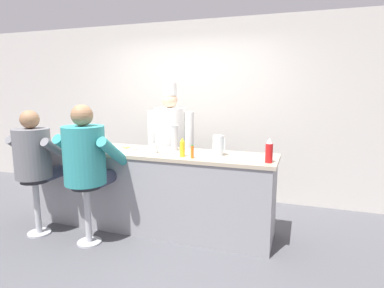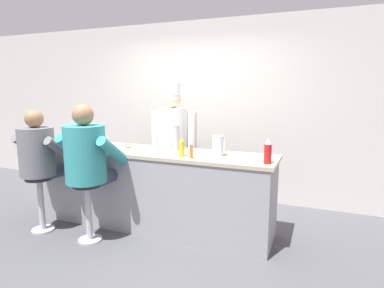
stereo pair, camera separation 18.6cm
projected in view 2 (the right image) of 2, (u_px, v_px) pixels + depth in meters
The scene contains 14 objects.
ground_plane at pixel (139, 237), 3.70m from camera, with size 20.00×20.00×0.00m, color #4C4C51.
wall_back at pixel (195, 110), 5.05m from camera, with size 10.00×0.06×2.70m.
diner_counter at pixel (152, 189), 3.92m from camera, with size 2.97×0.66×0.95m.
ketchup_bottle_red at pixel (268, 152), 3.16m from camera, with size 0.07×0.07×0.25m.
mustard_bottle_yellow at pixel (182, 148), 3.49m from camera, with size 0.06×0.06×0.21m.
hot_sauce_bottle_orange at pixel (191, 152), 3.41m from camera, with size 0.03×0.03×0.14m.
water_pitcher_clear at pixel (218, 146), 3.53m from camera, with size 0.14×0.12×0.22m.
breakfast_plate at pixel (128, 148), 3.94m from camera, with size 0.26×0.26×0.05m.
cereal_bowl at pixel (85, 146), 4.00m from camera, with size 0.13×0.13×0.05m.
coffee_mug_white at pixel (156, 148), 3.71m from camera, with size 0.13×0.08×0.10m.
cup_stack_steel at pixel (176, 138), 3.83m from camera, with size 0.09×0.09×0.30m.
diner_seated_grey at pixel (39, 155), 3.74m from camera, with size 0.60×0.60×1.45m.
diner_seated_teal at pixel (88, 157), 3.48m from camera, with size 0.66×0.65×1.53m.
cook_in_whites_near at pixel (174, 140), 4.50m from camera, with size 0.69×0.44×1.76m.
Camera 2 is at (1.87, -2.97, 1.69)m, focal length 30.00 mm.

